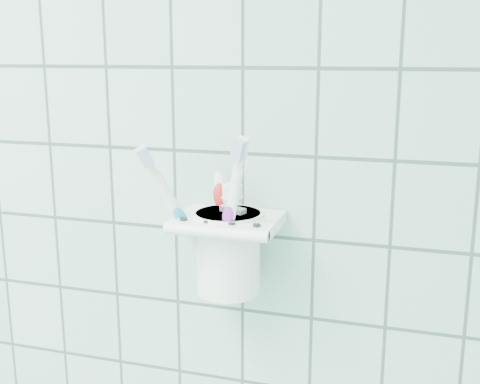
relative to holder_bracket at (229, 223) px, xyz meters
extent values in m
cube|color=white|center=(0.00, 0.04, -0.01)|extent=(0.05, 0.02, 0.03)
cube|color=white|center=(0.00, 0.00, 0.00)|extent=(0.12, 0.09, 0.01)
cylinder|color=white|center=(0.00, -0.05, 0.00)|extent=(0.12, 0.01, 0.01)
cylinder|color=black|center=(-0.04, -0.03, 0.01)|extent=(0.01, 0.01, 0.00)
cylinder|color=black|center=(-0.01, -0.03, 0.01)|extent=(0.01, 0.01, 0.00)
cylinder|color=black|center=(0.01, -0.03, 0.01)|extent=(0.01, 0.01, 0.00)
cylinder|color=black|center=(0.04, -0.03, 0.01)|extent=(0.01, 0.01, 0.00)
cylinder|color=white|center=(0.00, 0.00, -0.04)|extent=(0.08, 0.08, 0.10)
cylinder|color=white|center=(0.00, 0.00, 0.01)|extent=(0.09, 0.09, 0.01)
cylinder|color=black|center=(0.00, 0.00, 0.01)|extent=(0.07, 0.07, 0.00)
cylinder|color=white|center=(-0.02, 0.01, 0.00)|extent=(0.08, 0.06, 0.15)
cylinder|color=white|center=(-0.02, 0.01, 0.09)|extent=(0.02, 0.02, 0.02)
cube|color=silver|center=(-0.02, 0.00, 0.11)|extent=(0.02, 0.02, 0.03)
cube|color=white|center=(-0.02, 0.01, 0.11)|extent=(0.02, 0.02, 0.03)
ellipsoid|color=teal|center=(-0.02, 0.00, 0.02)|extent=(0.02, 0.02, 0.03)
cylinder|color=white|center=(-0.01, 0.01, 0.01)|extent=(0.04, 0.07, 0.17)
cylinder|color=white|center=(-0.01, 0.01, 0.11)|extent=(0.01, 0.02, 0.03)
cube|color=silver|center=(-0.01, 0.00, 0.12)|extent=(0.02, 0.02, 0.03)
cube|color=white|center=(-0.01, 0.01, 0.12)|extent=(0.02, 0.02, 0.03)
ellipsoid|color=red|center=(-0.01, 0.00, 0.03)|extent=(0.02, 0.02, 0.03)
cylinder|color=white|center=(-0.01, 0.00, 0.00)|extent=(0.05, 0.06, 0.16)
cylinder|color=white|center=(-0.01, 0.00, 0.10)|extent=(0.02, 0.02, 0.03)
cube|color=silver|center=(-0.01, -0.01, 0.11)|extent=(0.02, 0.02, 0.03)
cube|color=white|center=(-0.01, 0.00, 0.11)|extent=(0.02, 0.01, 0.03)
ellipsoid|color=purple|center=(-0.01, -0.01, 0.02)|extent=(0.02, 0.02, 0.03)
cube|color=silver|center=(0.00, 0.02, -0.03)|extent=(0.04, 0.03, 0.10)
cube|color=silver|center=(0.00, 0.02, -0.08)|extent=(0.04, 0.02, 0.01)
cone|color=silver|center=(0.00, 0.02, 0.02)|extent=(0.04, 0.04, 0.02)
cylinder|color=white|center=(0.00, 0.02, 0.04)|extent=(0.03, 0.03, 0.02)
camera|label=1|loc=(0.21, -0.67, 0.20)|focal=45.00mm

